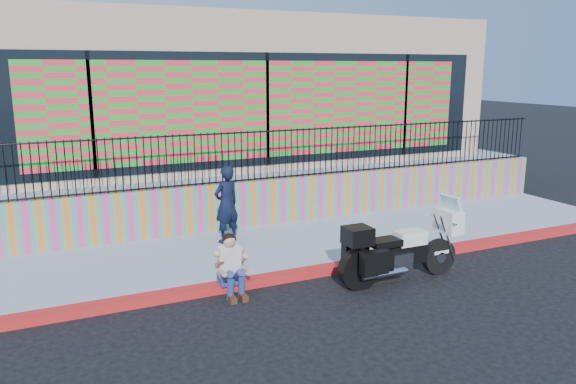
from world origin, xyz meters
TOP-DOWN VIEW (x-y plane):
  - ground at (0.00, 0.00)m, footprint 90.00×90.00m
  - red_curb at (0.00, 0.00)m, footprint 16.00×0.30m
  - sidewalk at (0.00, 1.65)m, footprint 16.00×3.00m
  - mural_wall at (0.00, 3.25)m, footprint 16.00×0.20m
  - metal_fence at (0.00, 3.25)m, footprint 15.80×0.04m
  - elevated_platform at (0.00, 8.35)m, footprint 16.00×10.00m
  - storefront_building at (0.00, 8.13)m, footprint 14.00×8.06m
  - police_motorcycle at (0.52, -0.90)m, footprint 2.47×0.82m
  - police_officer at (-1.74, 2.27)m, footprint 0.72×0.59m
  - seated_man at (-2.50, -0.26)m, footprint 0.54×0.71m

SIDE VIEW (x-z plane):
  - ground at x=0.00m, z-range 0.00..0.00m
  - red_curb at x=0.00m, z-range 0.00..0.15m
  - sidewalk at x=0.00m, z-range 0.00..0.15m
  - seated_man at x=-2.50m, z-range -0.08..0.98m
  - elevated_platform at x=0.00m, z-range 0.00..1.25m
  - police_motorcycle at x=0.52m, z-range -0.12..1.41m
  - mural_wall at x=0.00m, z-range 0.15..1.25m
  - police_officer at x=-1.74m, z-range 0.15..1.84m
  - metal_fence at x=0.00m, z-range 1.25..2.45m
  - storefront_building at x=0.00m, z-range 1.25..5.25m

